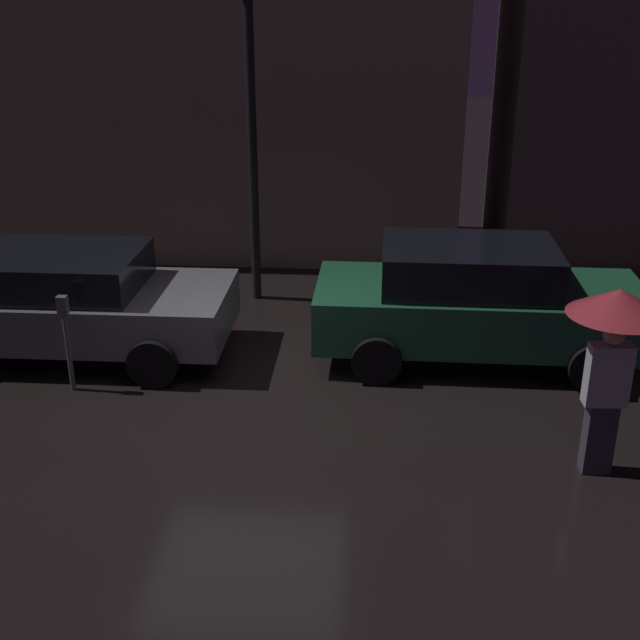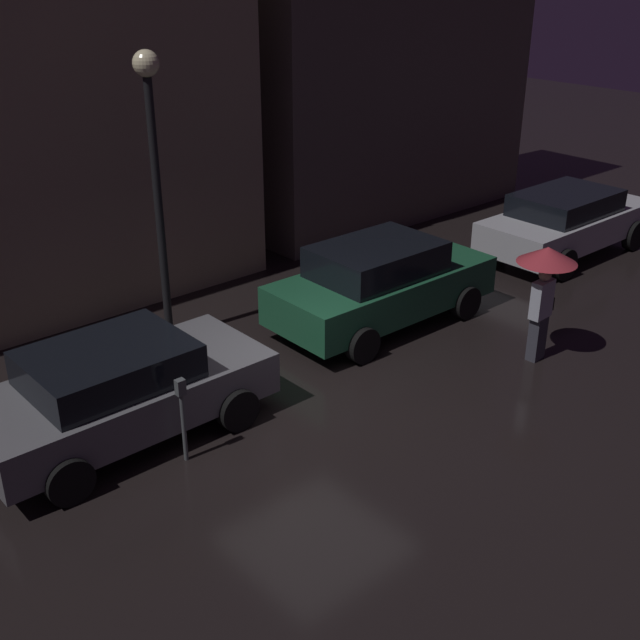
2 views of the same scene
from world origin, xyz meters
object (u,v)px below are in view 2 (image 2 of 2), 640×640
(parked_car_green, at_px, (381,283))
(pedestrian_with_umbrella, at_px, (545,273))
(street_lamp_near, at_px, (154,151))
(parked_car_grey, at_px, (120,389))
(parked_car_silver, at_px, (567,221))
(parking_meter, at_px, (182,411))

(parked_car_green, relative_size, pedestrian_with_umbrella, 2.15)
(parked_car_green, distance_m, pedestrian_with_umbrella, 2.95)
(parked_car_green, height_order, street_lamp_near, street_lamp_near)
(parked_car_grey, height_order, parked_car_silver, parked_car_silver)
(parked_car_green, xyz_separation_m, pedestrian_with_umbrella, (0.97, -2.69, 0.74))
(parked_car_grey, xyz_separation_m, parked_car_green, (5.32, 0.25, 0.06))
(parked_car_green, bearing_deg, parking_meter, -164.55)
(parked_car_silver, relative_size, parking_meter, 3.64)
(parked_car_green, height_order, parked_car_silver, parked_car_green)
(parked_car_grey, xyz_separation_m, street_lamp_near, (2.12, 2.26, 2.57))
(pedestrian_with_umbrella, height_order, street_lamp_near, street_lamp_near)
(parked_car_silver, bearing_deg, parked_car_grey, -179.35)
(parked_car_grey, bearing_deg, parked_car_green, 2.42)
(parked_car_green, relative_size, parked_car_silver, 0.96)
(street_lamp_near, bearing_deg, parked_car_grey, -133.16)
(parking_meter, bearing_deg, parked_car_silver, 6.55)
(parked_car_grey, distance_m, pedestrian_with_umbrella, 6.80)
(street_lamp_near, bearing_deg, parked_car_silver, -13.40)
(parked_car_grey, relative_size, parked_car_green, 0.96)
(parked_car_grey, height_order, parking_meter, parked_car_grey)
(parked_car_grey, bearing_deg, street_lamp_near, 46.53)
(pedestrian_with_umbrella, relative_size, street_lamp_near, 0.41)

